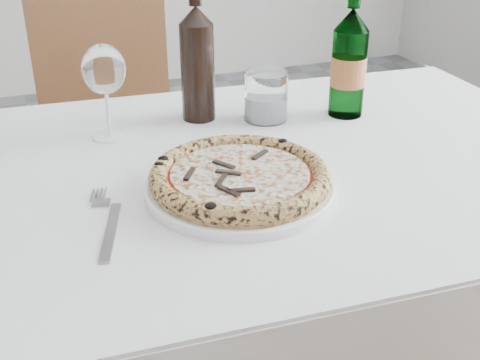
{
  "coord_description": "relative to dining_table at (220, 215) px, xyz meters",
  "views": [
    {
      "loc": [
        -0.12,
        -0.72,
        1.19
      ],
      "look_at": [
        0.16,
        0.04,
        0.78
      ],
      "focal_mm": 45.0,
      "sensor_mm": 36.0,
      "label": 1
    }
  ],
  "objects": [
    {
      "name": "wine_glass",
      "position": [
        -0.15,
        0.19,
        0.22
      ],
      "size": [
        0.08,
        0.08,
        0.17
      ],
      "color": "white",
      "rests_on": "dining_table"
    },
    {
      "name": "dining_table",
      "position": [
        0.0,
        0.0,
        0.0
      ],
      "size": [
        1.39,
        0.87,
        0.76
      ],
      "color": "brown",
      "rests_on": "floor"
    },
    {
      "name": "beer_bottle",
      "position": [
        0.32,
        0.14,
        0.2
      ],
      "size": [
        0.07,
        0.07,
        0.26
      ],
      "color": "#2E763A",
      "rests_on": "dining_table"
    },
    {
      "name": "tumbler",
      "position": [
        0.15,
        0.17,
        0.14
      ],
      "size": [
        0.08,
        0.08,
        0.1
      ],
      "color": "white",
      "rests_on": "dining_table"
    },
    {
      "name": "plate",
      "position": [
        0.0,
        -0.1,
        0.1
      ],
      "size": [
        0.29,
        0.29,
        0.02
      ],
      "color": "white",
      "rests_on": "dining_table"
    },
    {
      "name": "chair_far",
      "position": [
        -0.08,
        0.75,
        -0.13
      ],
      "size": [
        0.42,
        0.42,
        0.93
      ],
      "color": "brown",
      "rests_on": "floor"
    },
    {
      "name": "fork",
      "position": [
        -0.21,
        -0.12,
        0.1
      ],
      "size": [
        0.05,
        0.21,
        0.0
      ],
      "color": "gray",
      "rests_on": "dining_table"
    },
    {
      "name": "pizza",
      "position": [
        -0.0,
        -0.1,
        0.12
      ],
      "size": [
        0.28,
        0.28,
        0.03
      ],
      "color": "#EBBE74",
      "rests_on": "plate"
    },
    {
      "name": "wine_bottle",
      "position": [
        0.03,
        0.22,
        0.21
      ],
      "size": [
        0.07,
        0.07,
        0.27
      ],
      "color": "black",
      "rests_on": "dining_table"
    }
  ]
}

